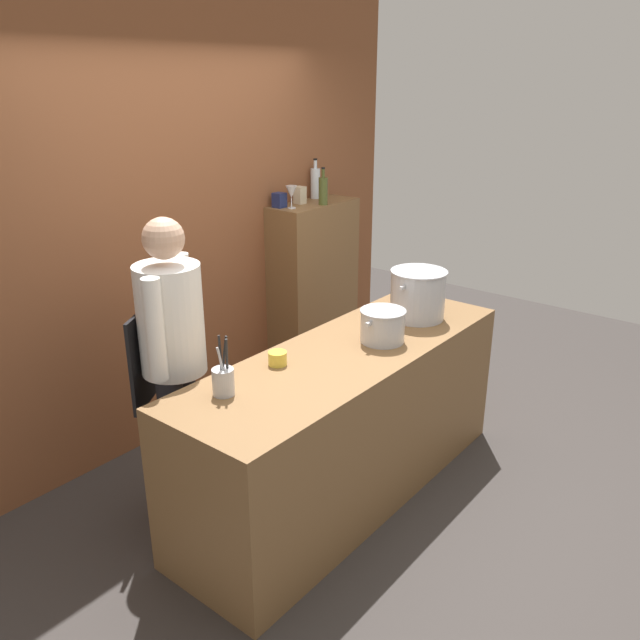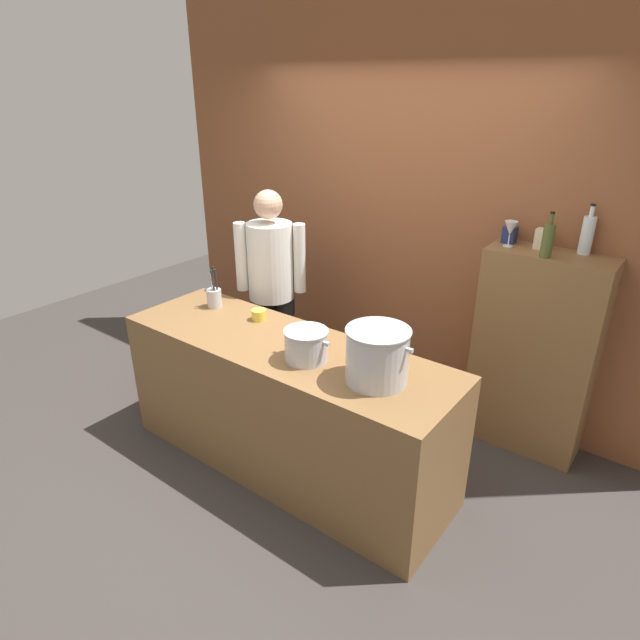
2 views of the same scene
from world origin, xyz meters
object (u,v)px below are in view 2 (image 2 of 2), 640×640
Objects in this scene: stockpot_large at (377,356)px; spice_tin_cream at (541,239)px; chef at (271,282)px; stockpot_small at (306,345)px; wine_glass_wide at (510,229)px; spice_tin_navy at (510,234)px; wine_bottle_clear at (587,234)px; wine_bottle_olive at (548,240)px; butter_jar at (259,315)px; utensil_crock at (214,297)px.

spice_tin_cream is at bearing 72.89° from stockpot_large.
stockpot_small is at bearing 109.64° from chef.
wine_glass_wide is 1.54× the size of spice_tin_navy.
chef is at bearing -161.15° from wine_glass_wide.
wine_bottle_olive is at bearing -128.40° from wine_bottle_clear.
chef is 0.56m from butter_jar.
chef is at bearing 123.35° from butter_jar.
wine_bottle_olive is (1.52, 0.91, 0.57)m from butter_jar.
chef is 10.23× the size of wine_glass_wide.
utensil_crock is 2.04m from spice_tin_navy.
stockpot_small is 1.55m from spice_tin_navy.
wine_bottle_clear is at bearing 165.96° from chef.
spice_tin_cream reaches higher than spice_tin_navy.
utensil_crock is 2.81× the size of spice_tin_navy.
stockpot_small reaches higher than butter_jar.
wine_bottle_olive is 0.90× the size of wine_bottle_clear.
butter_jar is 0.32× the size of wine_bottle_clear.
utensil_crock is at bearing -149.22° from spice_tin_cream.
utensil_crock is at bearing 172.98° from stockpot_large.
wine_bottle_olive reaches higher than utensil_crock.
wine_glass_wide reaches higher than spice_tin_cream.
chef reaches higher than stockpot_large.
spice_tin_cream is (0.21, -0.02, 0.01)m from spice_tin_navy.
wine_bottle_clear is (2.09, 1.15, 0.55)m from utensil_crock.
wine_glass_wide is 1.28× the size of spice_tin_cream.
utensil_crock is at bearing -148.37° from wine_glass_wide.
utensil_crock is at bearing -151.20° from wine_bottle_clear.
chef is 1.51m from stockpot_large.
butter_jar is 2.11m from wine_bottle_clear.
spice_tin_cream is (-0.24, -0.05, -0.06)m from wine_bottle_clear.
stockpot_large is at bearing -7.02° from utensil_crock.
spice_tin_navy is (-0.45, -0.03, -0.07)m from wine_bottle_clear.
wine_bottle_clear is 2.41× the size of spice_tin_cream.
wine_bottle_olive is 0.34m from spice_tin_navy.
chef reaches higher than spice_tin_cream.
stockpot_large is at bearing -11.07° from butter_jar.
wine_bottle_olive reaches higher than stockpot_small.
spice_tin_cream is at bearing -168.47° from wine_bottle_clear.
utensil_crock is 2.34× the size of spice_tin_cream.
wine_bottle_clear is at bearing 64.32° from stockpot_large.
stockpot_small is 2.52× the size of spice_tin_cream.
stockpot_small is at bearing -122.46° from spice_tin_cream.
stockpot_small is at bearing -174.71° from stockpot_large.
spice_tin_cream is at bearing 36.65° from butter_jar.
butter_jar is 1.87m from spice_tin_cream.
wine_bottle_clear is at bearing 51.60° from wine_bottle_olive.
wine_bottle_olive is at bearing 30.96° from butter_jar.
utensil_crock is 2.44m from wine_bottle_clear.
spice_tin_cream is at bearing 57.54° from stockpot_small.
wine_bottle_olive is 2.16× the size of spice_tin_cream.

